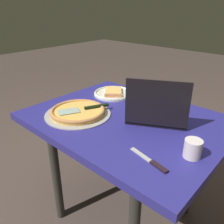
{
  "coord_description": "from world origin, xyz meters",
  "views": [
    {
      "loc": [
        -0.72,
        0.91,
        1.31
      ],
      "look_at": [
        0.07,
        0.04,
        0.76
      ],
      "focal_mm": 37.33,
      "sensor_mm": 36.0,
      "label": 1
    }
  ],
  "objects_px": {
    "laptop": "(157,112)",
    "drink_cup": "(193,148)",
    "dining_table": "(126,131)",
    "table_knife": "(152,162)",
    "pizza_tray": "(78,112)",
    "pizza_plate": "(113,93)"
  },
  "relations": [
    {
      "from": "laptop",
      "to": "drink_cup",
      "type": "relative_size",
      "value": 4.97
    },
    {
      "from": "dining_table",
      "to": "table_knife",
      "type": "relative_size",
      "value": 5.29
    },
    {
      "from": "laptop",
      "to": "pizza_tray",
      "type": "relative_size",
      "value": 1.04
    },
    {
      "from": "pizza_plate",
      "to": "pizza_tray",
      "type": "bearing_deg",
      "value": 99.27
    },
    {
      "from": "laptop",
      "to": "pizza_plate",
      "type": "xyz_separation_m",
      "value": [
        0.43,
        -0.14,
        -0.04
      ]
    },
    {
      "from": "pizza_plate",
      "to": "table_knife",
      "type": "bearing_deg",
      "value": 143.45
    },
    {
      "from": "pizza_plate",
      "to": "drink_cup",
      "type": "distance_m",
      "value": 0.78
    },
    {
      "from": "laptop",
      "to": "table_knife",
      "type": "height_order",
      "value": "laptop"
    },
    {
      "from": "drink_cup",
      "to": "pizza_plate",
      "type": "bearing_deg",
      "value": -23.58
    },
    {
      "from": "table_knife",
      "to": "pizza_plate",
      "type": "bearing_deg",
      "value": -36.55
    },
    {
      "from": "dining_table",
      "to": "pizza_plate",
      "type": "height_order",
      "value": "pizza_plate"
    },
    {
      "from": "pizza_tray",
      "to": "table_knife",
      "type": "height_order",
      "value": "pizza_tray"
    },
    {
      "from": "pizza_tray",
      "to": "drink_cup",
      "type": "height_order",
      "value": "drink_cup"
    },
    {
      "from": "laptop",
      "to": "drink_cup",
      "type": "distance_m",
      "value": 0.33
    },
    {
      "from": "pizza_plate",
      "to": "pizza_tray",
      "type": "distance_m",
      "value": 0.37
    },
    {
      "from": "laptop",
      "to": "pizza_plate",
      "type": "relative_size",
      "value": 1.45
    },
    {
      "from": "pizza_tray",
      "to": "table_knife",
      "type": "bearing_deg",
      "value": 170.77
    },
    {
      "from": "laptop",
      "to": "pizza_tray",
      "type": "distance_m",
      "value": 0.44
    },
    {
      "from": "dining_table",
      "to": "table_knife",
      "type": "distance_m",
      "value": 0.43
    },
    {
      "from": "dining_table",
      "to": "pizza_tray",
      "type": "distance_m",
      "value": 0.29
    },
    {
      "from": "dining_table",
      "to": "pizza_plate",
      "type": "relative_size",
      "value": 3.97
    },
    {
      "from": "pizza_tray",
      "to": "drink_cup",
      "type": "distance_m",
      "value": 0.66
    }
  ]
}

